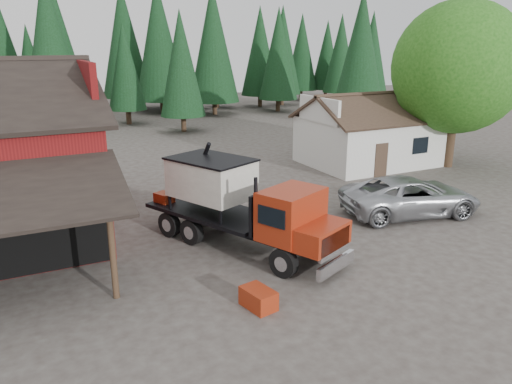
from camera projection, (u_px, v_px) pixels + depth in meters
name	position (u px, v px, depth m)	size (l,w,h in m)	color
ground	(304.00, 288.00, 16.28)	(120.00, 120.00, 0.00)	#403732
farmhouse	(369.00, 138.00, 32.48)	(8.60, 6.42, 4.65)	silver
deciduous_tree	(458.00, 72.00, 30.36)	(8.00, 8.00, 10.20)	#382619
conifer_backdrop	(93.00, 118.00, 52.26)	(76.00, 16.00, 16.00)	black
near_pine_b	(181.00, 63.00, 42.83)	(3.96, 3.96, 10.40)	#382619
near_pine_c	(361.00, 51.00, 45.94)	(4.84, 4.84, 12.40)	#382619
near_pine_d	(50.00, 45.00, 41.56)	(5.28, 5.28, 13.40)	#382619
feed_truck	(240.00, 203.00, 19.02)	(5.59, 8.78, 3.88)	black
silver_car	(411.00, 196.00, 22.97)	(2.94, 6.38, 1.77)	#AEB0B6
equip_box	(258.00, 298.00, 15.03)	(0.70, 1.10, 0.60)	maroon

